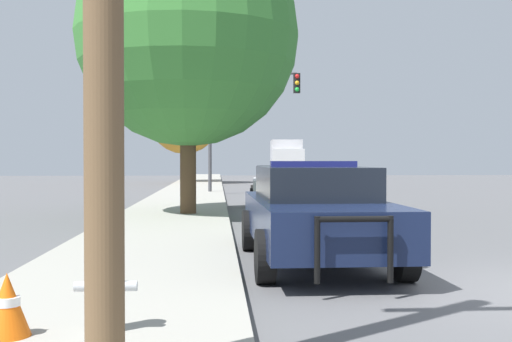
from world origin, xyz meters
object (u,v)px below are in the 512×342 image
Objects in this scene: fire_hydrant at (106,282)px; car_background_midblock at (279,184)px; tree_sidewalk_near at (188,36)px; tree_sidewalk_far at (184,118)px; car_background_distant at (304,172)px; car_background_oncoming at (329,176)px; traffic_cone at (7,304)px; box_truck at (286,158)px; police_car at (315,212)px; traffic_light at (245,105)px.

fire_hydrant is 0.19× the size of car_background_midblock.
tree_sidewalk_near is at bearing 89.17° from fire_hydrant.
car_background_distant is at bearing -0.09° from tree_sidewalk_far.
traffic_cone is (-7.34, -26.13, -0.35)m from car_background_oncoming.
police_car is at bearing 87.58° from box_truck.
car_background_distant reaches higher than fire_hydrant.
police_car reaches higher than traffic_cone.
tree_sidewalk_far is 37.06m from traffic_cone.
tree_sidewalk_near is 1.20× the size of tree_sidewalk_far.
traffic_light is (-0.22, 19.42, 3.26)m from police_car.
tree_sidewalk_near is (-6.56, -24.77, 4.20)m from car_background_distant.
traffic_light reaches higher than fire_hydrant.
tree_sidewalk_far is (-7.91, 0.01, 3.55)m from car_background_distant.
tree_sidewalk_far is (-1.17, 36.73, 3.75)m from fire_hydrant.
box_truck is at bearing 46.25° from tree_sidewalk_far.
box_truck is (4.17, 21.02, -2.39)m from traffic_light.
car_background_midblock is 1.02× the size of car_background_oncoming.
fire_hydrant is 45.13m from box_truck.
box_truck is at bearing 78.78° from traffic_light.
fire_hydrant is 37.33m from car_background_distant.
police_car is 5.45m from traffic_cone.
box_truck is at bearing 81.82° from fire_hydrant.
traffic_cone is at bearing -170.84° from fire_hydrant.
tree_sidewalk_near reaches higher than tree_sidewalk_far.
car_background_distant reaches higher than traffic_cone.
car_background_distant is at bearing 78.45° from traffic_cone.
box_truck is 1.04× the size of tree_sidewalk_far.
traffic_light reaches higher than car_background_oncoming.
tree_sidewalk_near reaches higher than fire_hydrant.
car_background_midblock is 7.88× the size of traffic_cone.
car_background_midblock is at bearing 73.94° from car_background_oncoming.
tree_sidewalk_near is 24.82m from tree_sidewalk_far.
traffic_light is at bearing -75.34° from tree_sidewalk_far.
tree_sidewalk_far is at bearing 49.40° from box_truck.
car_background_distant is 8.67m from tree_sidewalk_far.
traffic_light reaches higher than police_car.
box_truck is at bearing -85.88° from car_background_oncoming.
traffic_cone is (-3.90, -16.59, -0.34)m from car_background_midblock.
traffic_cone is at bearing -94.57° from tree_sidewalk_near.
traffic_cone is at bearing -102.65° from car_background_distant.
car_background_distant is 0.63× the size of tree_sidewalk_far.
fire_hydrant is at bearing 84.97° from box_truck.
car_background_distant is at bearing 79.60° from fire_hydrant.
tree_sidewalk_near is 14.69× the size of traffic_cone.
box_truck is (3.95, 40.44, 0.87)m from police_car.
police_car is at bearing -89.34° from traffic_light.
traffic_light is 7.96m from car_background_midblock.
tree_sidewalk_near is (-6.37, -14.06, 4.20)m from car_background_oncoming.
fire_hydrant is at bearing 9.16° from traffic_cone.
tree_sidewalk_far is at bearing 105.45° from car_background_midblock.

